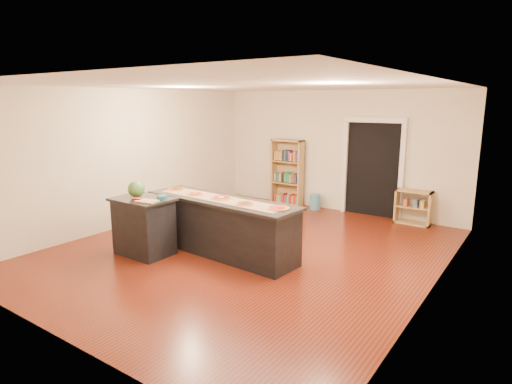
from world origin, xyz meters
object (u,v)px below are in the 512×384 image
Objects in this scene: side_counter at (144,226)px; watermelon at (136,189)px; bookshelf at (287,172)px; waste_bin at (315,202)px; kitchen_island at (221,226)px; low_shelf at (413,207)px.

side_counter is 3.51× the size of watermelon.
bookshelf is 1.04m from waste_bin.
kitchen_island is at bearing -76.31° from bookshelf.
side_counter reaches higher than waste_bin.
kitchen_island reaches higher than waste_bin.
kitchen_island is 1.30m from side_counter.
low_shelf is at bearing -0.21° from bookshelf.
kitchen_island is 7.68× the size of waste_bin.
kitchen_island is at bearing -120.74° from low_shelf.
low_shelf is 2.28m from waste_bin.
waste_bin is at bearing 95.27° from kitchen_island.
kitchen_island is at bearing 36.87° from side_counter.
bookshelf is at bearing 86.48° from watermelon.
low_shelf is (3.10, -0.01, -0.45)m from bookshelf.
watermelon reaches higher than waste_bin.
waste_bin is (0.97, 4.41, -0.30)m from side_counter.
kitchen_island is 4.29m from low_shelf.
waste_bin is at bearing 77.99° from side_counter.
low_shelf is 1.93× the size of waste_bin.
side_counter is 0.60× the size of bookshelf.
watermelon is at bearing -127.06° from low_shelf.
side_counter is 5.51m from low_shelf.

